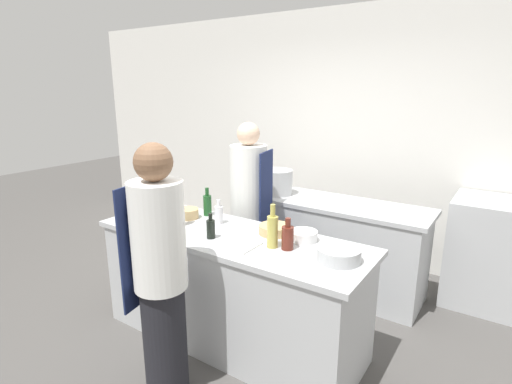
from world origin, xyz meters
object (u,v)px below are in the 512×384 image
Objects in this scene: chef_at_stove at (249,211)px; bowl_prep_small at (304,236)px; bowl_mixing_large at (188,213)px; bowl_ceramic_blue at (275,229)px; bottle_vinegar at (211,228)px; bottle_water at (179,211)px; cup at (164,214)px; bottle_olive_oil at (273,230)px; bottle_cooking_oil at (219,214)px; bottle_sauce at (207,204)px; stockpot at (277,182)px; oven_range at (493,254)px; bottle_wine at (288,237)px; bowl_wooden_salad at (339,255)px; chef_at_prep_near at (160,275)px.

chef_at_stove reaches higher than bowl_prep_small.
bowl_mixing_large is 0.80m from bowl_ceramic_blue.
bottle_vinegar is 0.52m from bowl_mixing_large.
bottle_water is 0.26m from cup.
chef_at_stove is 18.42× the size of cup.
bottle_olive_oil reaches higher than bowl_ceramic_blue.
bottle_olive_oil is 0.27m from bowl_ceramic_blue.
bottle_cooking_oil is at bearing 163.99° from bottle_olive_oil.
cup is at bearing -133.34° from bottle_sauce.
bottle_olive_oil reaches higher than bottle_cooking_oil.
bottle_cooking_oil is 0.83× the size of bottle_sauce.
bowl_ceramic_blue is at bearing -60.02° from stockpot.
stockpot reaches higher than bottle_cooking_oil.
oven_range is 4.46× the size of bottle_wine.
bowl_prep_small is (0.12, 0.23, -0.09)m from bottle_olive_oil.
bottle_cooking_oil is 0.64× the size of bottle_water.
bowl_wooden_salad is at bearing -17.64° from bowl_ceramic_blue.
bowl_prep_small is at bearing -50.61° from stockpot.
bottle_olive_oil is 0.84m from bottle_water.
oven_range is at bearing 37.20° from bowl_mixing_large.
bottle_olive_oil is 0.48m from bowl_wooden_salad.
bottle_olive_oil is 0.11m from bottle_wine.
bottle_cooking_oil is at bearing -139.27° from oven_range.
bottle_vinegar is 0.60× the size of stockpot.
oven_range is 3.20× the size of bottle_water.
bottle_water is (-2.09, -1.83, 0.52)m from oven_range.
bottle_sauce is at bearing -144.33° from oven_range.
bowl_prep_small is (0.74, 0.05, -0.04)m from bottle_cooking_oil.
bottle_wine is (-1.15, -1.76, 0.48)m from oven_range.
bottle_vinegar reaches higher than bowl_mixing_large.
bowl_ceramic_blue is (0.80, 0.09, -0.01)m from bowl_mixing_large.
bottle_olive_oil is 0.97× the size of stockpot.
chef_at_stove is at bearing 79.21° from bottle_water.
bottle_water reaches higher than oven_range.
bottle_wine is at bearing -0.03° from cup.
bottle_sauce is 1.21× the size of bowl_prep_small.
bowl_wooden_salad is at bearing -10.85° from bottle_sauce.
bottle_wine is at bearing -123.16° from oven_range.
bowl_wooden_salad is 1.66m from stockpot.
chef_at_prep_near is at bearing -121.29° from bottle_olive_oil.
bottle_cooking_oil is 1.05m from stockpot.
chef_at_prep_near reaches higher than bottle_olive_oil.
bottle_sauce is at bearing 133.08° from bottle_vinegar.
bottle_vinegar is at bearing -9.91° from bottle_water.
stockpot reaches higher than bowl_mixing_large.
bottle_cooking_oil is (-0.72, 0.15, -0.01)m from bottle_wine.
bottle_sauce is at bearing 13.49° from chef_at_prep_near.
bottle_cooking_oil is 0.84× the size of bowl_ceramic_blue.
chef_at_prep_near is 6.87× the size of bottle_sauce.
bowl_ceramic_blue is 0.62m from bowl_wooden_salad.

